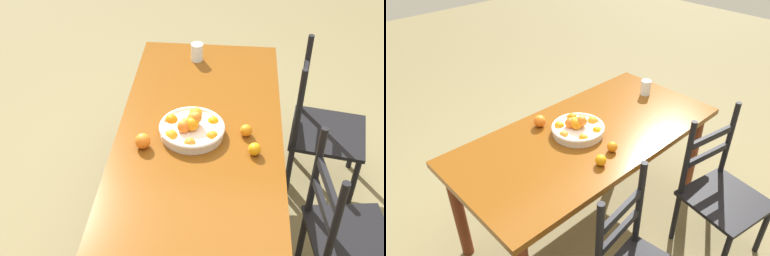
{
  "view_description": "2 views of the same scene",
  "coord_description": "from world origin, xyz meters",
  "views": [
    {
      "loc": [
        2.01,
        0.14,
        2.4
      ],
      "look_at": [
        0.05,
        -0.04,
        0.82
      ],
      "focal_mm": 46.72,
      "sensor_mm": 36.0,
      "label": 1
    },
    {
      "loc": [
        1.38,
        1.35,
        2.07
      ],
      "look_at": [
        0.05,
        -0.04,
        0.82
      ],
      "focal_mm": 34.37,
      "sensor_mm": 36.0,
      "label": 2
    }
  ],
  "objects": [
    {
      "name": "chair_near_window",
      "position": [
        0.36,
        0.73,
        0.44
      ],
      "size": [
        0.45,
        0.45,
        0.98
      ],
      "rotation": [
        0.0,
        0.0,
        3.27
      ],
      "color": "black",
      "rests_on": "ground"
    },
    {
      "name": "ground_plane",
      "position": [
        0.0,
        0.0,
        0.0
      ],
      "size": [
        12.0,
        12.0,
        0.0
      ],
      "primitive_type": "plane",
      "color": "olive"
    },
    {
      "name": "chair_by_cabinet",
      "position": [
        -0.48,
        0.72,
        0.44
      ],
      "size": [
        0.52,
        0.52,
        0.97
      ],
      "rotation": [
        0.0,
        0.0,
        2.97
      ],
      "color": "black",
      "rests_on": "ground"
    },
    {
      "name": "fruit_bowl",
      "position": [
        0.05,
        -0.04,
        0.81
      ],
      "size": [
        0.34,
        0.34,
        0.13
      ],
      "color": "silver",
      "rests_on": "dining_table"
    },
    {
      "name": "orange_loose_2",
      "position": [
        0.17,
        -0.27,
        0.81
      ],
      "size": [
        0.08,
        0.08,
        0.08
      ],
      "primitive_type": "sphere",
      "color": "orange",
      "rests_on": "dining_table"
    },
    {
      "name": "drinking_glass",
      "position": [
        -0.68,
        -0.07,
        0.83
      ],
      "size": [
        0.07,
        0.07,
        0.11
      ],
      "primitive_type": "cylinder",
      "color": "silver",
      "rests_on": "dining_table"
    },
    {
      "name": "orange_loose_1",
      "position": [
        0.18,
        0.28,
        0.81
      ],
      "size": [
        0.06,
        0.06,
        0.06
      ],
      "primitive_type": "sphere",
      "color": "orange",
      "rests_on": "dining_table"
    },
    {
      "name": "orange_loose_0",
      "position": [
        0.04,
        0.24,
        0.81
      ],
      "size": [
        0.06,
        0.06,
        0.06
      ],
      "primitive_type": "sphere",
      "color": "orange",
      "rests_on": "dining_table"
    },
    {
      "name": "dining_table",
      "position": [
        0.0,
        0.0,
        0.67
      ],
      "size": [
        1.75,
        0.85,
        0.78
      ],
      "color": "brown",
      "rests_on": "ground"
    }
  ]
}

